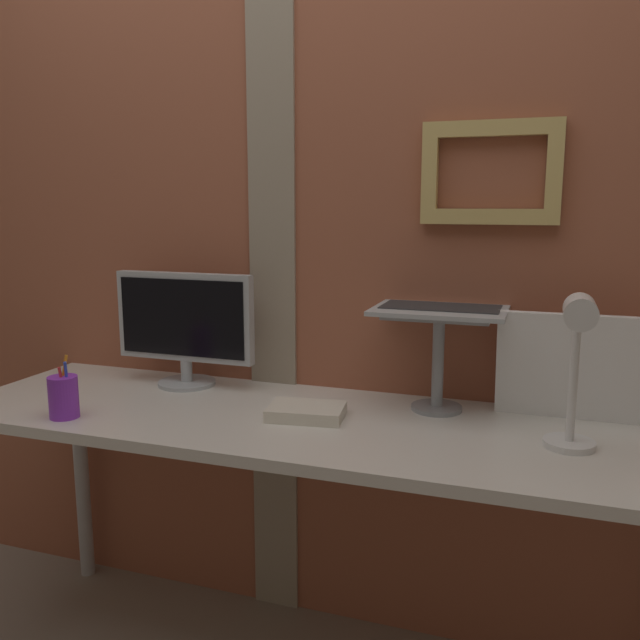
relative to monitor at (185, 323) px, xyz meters
The scene contains 9 objects.
brick_wall_back 0.51m from the monitor, 27.76° to the left, with size 3.72×0.16×2.61m.
desk 0.58m from the monitor, 21.19° to the right, with size 2.03×0.61×0.78m.
monitor is the anchor object (origin of this frame).
laptop_stand 0.79m from the monitor, ahead, with size 0.28×0.22×0.27m.
laptop 0.80m from the monitor, ahead, with size 0.36×0.32×0.24m.
whiteboard_panel 1.15m from the monitor, ahead, with size 0.42×0.02×0.29m, color white.
desk_lamp 1.16m from the monitor, 11.89° to the right, with size 0.12×0.20×0.37m.
pen_cup 0.44m from the monitor, 110.17° to the right, with size 0.08×0.08×0.17m.
paper_clutter_stack 0.54m from the monitor, 21.43° to the right, with size 0.20×0.14×0.03m, color silver.
Camera 1 is at (0.71, -1.59, 1.35)m, focal length 37.02 mm.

